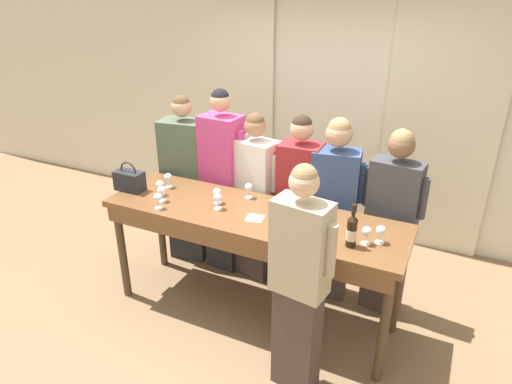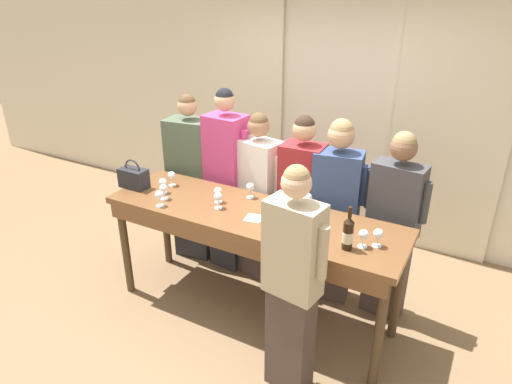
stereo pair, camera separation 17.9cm
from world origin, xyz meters
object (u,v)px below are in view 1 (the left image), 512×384
(wine_glass_back_right, at_px, (217,193))
(wine_glass_near_host, at_px, (158,198))
(wine_glass_back_left, at_px, (218,198))
(guest_olive_jacket, at_px, (186,181))
(wine_glass_front_right, at_px, (249,188))
(guest_pink_top, at_px, (223,182))
(tasting_bar, at_px, (251,225))
(wine_glass_front_left, at_px, (381,231))
(wine_glass_center_right, at_px, (161,191))
(guest_navy_coat, at_px, (333,209))
(wine_glass_center_left, at_px, (299,194))
(wine_bottle, at_px, (352,231))
(guest_cream_sweater, at_px, (255,198))
(handbag, at_px, (129,180))
(guest_striped_shirt, at_px, (299,204))
(wine_glass_by_bottle, at_px, (292,220))
(wine_glass_by_handbag, at_px, (160,185))
(host_pouring, at_px, (299,282))
(wine_glass_back_mid, at_px, (367,232))
(wine_glass_center_mid, at_px, (307,197))
(guest_beige_cap, at_px, (391,222))

(wine_glass_back_right, height_order, wine_glass_near_host, same)
(wine_glass_back_left, bearing_deg, guest_olive_jacket, 139.54)
(wine_glass_front_right, height_order, guest_pink_top, guest_pink_top)
(tasting_bar, height_order, wine_glass_front_left, wine_glass_front_left)
(wine_glass_near_host, bearing_deg, wine_glass_center_right, 113.62)
(wine_glass_center_right, height_order, guest_navy_coat, guest_navy_coat)
(wine_glass_back_right, bearing_deg, wine_glass_near_host, -142.66)
(wine_glass_center_left, bearing_deg, wine_bottle, -39.29)
(guest_cream_sweater, bearing_deg, wine_glass_near_host, -120.17)
(wine_bottle, height_order, wine_glass_near_host, wine_bottle)
(wine_bottle, height_order, wine_glass_center_left, wine_bottle)
(handbag, bearing_deg, wine_glass_back_left, 0.77)
(guest_striped_shirt, bearing_deg, wine_glass_by_bottle, -73.78)
(wine_glass_front_left, bearing_deg, wine_glass_by_handbag, -179.49)
(tasting_bar, xyz_separation_m, wine_glass_back_right, (-0.34, 0.05, 0.20))
(wine_glass_front_left, distance_m, host_pouring, 0.70)
(wine_glass_center_right, bearing_deg, tasting_bar, 8.56)
(wine_glass_front_left, height_order, wine_glass_center_right, same)
(wine_glass_center_left, distance_m, guest_navy_coat, 0.40)
(guest_olive_jacket, relative_size, guest_navy_coat, 1.02)
(handbag, relative_size, wine_glass_back_right, 1.96)
(tasting_bar, relative_size, wine_glass_near_host, 18.31)
(wine_glass_back_mid, height_order, wine_glass_near_host, same)
(guest_olive_jacket, xyz_separation_m, guest_cream_sweater, (0.76, 0.00, -0.03))
(wine_bottle, xyz_separation_m, handbag, (-2.00, 0.08, -0.03))
(wine_glass_front_left, relative_size, wine_glass_by_bottle, 1.00)
(wine_glass_back_mid, bearing_deg, wine_glass_near_host, -173.85)
(wine_glass_back_mid, relative_size, wine_glass_near_host, 1.00)
(wine_bottle, height_order, wine_glass_back_mid, wine_bottle)
(handbag, bearing_deg, wine_bottle, -2.42)
(wine_glass_center_mid, bearing_deg, guest_pink_top, 163.65)
(wine_glass_back_right, relative_size, guest_pink_top, 0.07)
(handbag, distance_m, wine_glass_back_left, 0.89)
(wine_glass_back_right, distance_m, guest_cream_sweater, 0.59)
(wine_glass_center_mid, bearing_deg, host_pouring, -72.96)
(wine_glass_center_left, relative_size, wine_glass_center_right, 1.00)
(wine_glass_center_left, height_order, guest_beige_cap, guest_beige_cap)
(wine_glass_back_right, bearing_deg, host_pouring, -32.19)
(wine_glass_front_left, bearing_deg, wine_glass_back_right, 177.60)
(wine_glass_front_right, xyz_separation_m, wine_glass_by_bottle, (0.54, -0.38, 0.00))
(wine_bottle, xyz_separation_m, wine_glass_center_mid, (-0.48, 0.44, -0.03))
(guest_navy_coat, bearing_deg, host_pouring, -84.16)
(wine_glass_by_bottle, height_order, guest_navy_coat, guest_navy_coat)
(tasting_bar, xyz_separation_m, wine_glass_front_left, (1.01, -0.00, 0.20))
(wine_glass_center_right, distance_m, wine_glass_back_right, 0.47)
(wine_glass_front_right, xyz_separation_m, guest_pink_top, (-0.44, 0.32, -0.16))
(wine_glass_front_left, height_order, guest_navy_coat, guest_navy_coat)
(wine_glass_front_right, bearing_deg, wine_glass_by_bottle, -35.36)
(wine_glass_back_mid, relative_size, wine_glass_back_right, 1.00)
(wine_glass_center_right, bearing_deg, wine_glass_back_right, 21.31)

